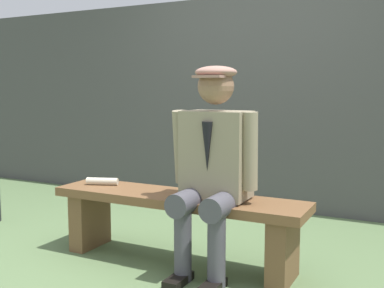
% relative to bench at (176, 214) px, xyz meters
% --- Properties ---
extents(ground_plane, '(30.00, 30.00, 0.00)m').
position_rel_bench_xyz_m(ground_plane, '(0.00, 0.00, -0.34)').
color(ground_plane, '#587147').
extents(bench, '(1.79, 0.41, 0.48)m').
position_rel_bench_xyz_m(bench, '(0.00, 0.00, 0.00)').
color(bench, brown).
rests_on(bench, ground).
extents(seated_man, '(0.58, 0.57, 1.33)m').
position_rel_bench_xyz_m(seated_man, '(-0.30, 0.06, 0.40)').
color(seated_man, gray).
rests_on(seated_man, ground).
extents(rolled_magazine, '(0.24, 0.13, 0.05)m').
position_rel_bench_xyz_m(rolled_magazine, '(0.64, -0.02, 0.16)').
color(rolled_magazine, beige).
rests_on(rolled_magazine, bench).
extents(stadium_wall, '(12.00, 0.24, 2.10)m').
position_rel_bench_xyz_m(stadium_wall, '(0.00, -1.79, 0.71)').
color(stadium_wall, '#464645').
rests_on(stadium_wall, ground).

